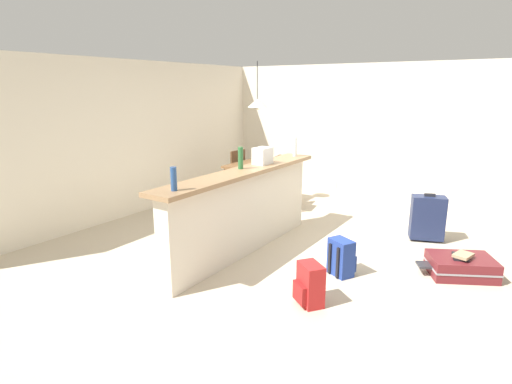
{
  "coord_description": "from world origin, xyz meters",
  "views": [
    {
      "loc": [
        -4.65,
        -2.42,
        2.07
      ],
      "look_at": [
        -0.07,
        0.62,
        0.69
      ],
      "focal_mm": 29.2,
      "sensor_mm": 36.0,
      "label": 1
    }
  ],
  "objects_px": {
    "backpack_blue": "(341,258)",
    "backpack_red": "(310,285)",
    "bottle_blue": "(174,179)",
    "grocery_bag": "(263,156)",
    "bottle_green": "(241,158)",
    "dining_table": "(257,169)",
    "pendant_lamp": "(257,103)",
    "book_stack": "(462,256)",
    "dining_chair_near_partition": "(282,180)",
    "dining_chair_far_side": "(234,171)",
    "bottle_clear": "(295,147)",
    "suitcase_flat_maroon": "(461,266)",
    "suitcase_upright_navy": "(427,217)"
  },
  "relations": [
    {
      "from": "dining_chair_near_partition",
      "to": "pendant_lamp",
      "type": "height_order",
      "value": "pendant_lamp"
    },
    {
      "from": "suitcase_upright_navy",
      "to": "bottle_blue",
      "type": "bearing_deg",
      "value": 148.68
    },
    {
      "from": "bottle_green",
      "to": "dining_chair_near_partition",
      "type": "xyz_separation_m",
      "value": [
        1.91,
        0.5,
        -0.7
      ]
    },
    {
      "from": "backpack_red",
      "to": "dining_table",
      "type": "bearing_deg",
      "value": 41.34
    },
    {
      "from": "suitcase_upright_navy",
      "to": "backpack_blue",
      "type": "xyz_separation_m",
      "value": [
        -1.69,
        0.56,
        -0.13
      ]
    },
    {
      "from": "grocery_bag",
      "to": "backpack_blue",
      "type": "bearing_deg",
      "value": -107.38
    },
    {
      "from": "backpack_red",
      "to": "suitcase_flat_maroon",
      "type": "bearing_deg",
      "value": -36.78
    },
    {
      "from": "dining_table",
      "to": "book_stack",
      "type": "bearing_deg",
      "value": -109.79
    },
    {
      "from": "bottle_green",
      "to": "dining_table",
      "type": "xyz_separation_m",
      "value": [
        1.99,
        1.07,
        -0.57
      ]
    },
    {
      "from": "dining_table",
      "to": "suitcase_flat_maroon",
      "type": "bearing_deg",
      "value": -109.26
    },
    {
      "from": "dining_chair_near_partition",
      "to": "backpack_red",
      "type": "xyz_separation_m",
      "value": [
        -2.68,
        -1.87,
        -0.31
      ]
    },
    {
      "from": "grocery_bag",
      "to": "dining_chair_near_partition",
      "type": "distance_m",
      "value": 1.7
    },
    {
      "from": "dining_table",
      "to": "dining_chair_near_partition",
      "type": "bearing_deg",
      "value": -98.99
    },
    {
      "from": "grocery_bag",
      "to": "backpack_blue",
      "type": "distance_m",
      "value": 1.71
    },
    {
      "from": "dining_chair_near_partition",
      "to": "backpack_red",
      "type": "distance_m",
      "value": 3.29
    },
    {
      "from": "pendant_lamp",
      "to": "book_stack",
      "type": "height_order",
      "value": "pendant_lamp"
    },
    {
      "from": "bottle_blue",
      "to": "suitcase_upright_navy",
      "type": "bearing_deg",
      "value": -31.32
    },
    {
      "from": "bottle_blue",
      "to": "pendant_lamp",
      "type": "bearing_deg",
      "value": 19.56
    },
    {
      "from": "dining_chair_near_partition",
      "to": "suitcase_upright_navy",
      "type": "height_order",
      "value": "dining_chair_near_partition"
    },
    {
      "from": "bottle_clear",
      "to": "backpack_blue",
      "type": "height_order",
      "value": "bottle_clear"
    },
    {
      "from": "backpack_blue",
      "to": "bottle_blue",
      "type": "bearing_deg",
      "value": 135.93
    },
    {
      "from": "grocery_bag",
      "to": "suitcase_upright_navy",
      "type": "distance_m",
      "value": 2.43
    },
    {
      "from": "bottle_green",
      "to": "dining_table",
      "type": "distance_m",
      "value": 2.33
    },
    {
      "from": "dining_chair_near_partition",
      "to": "book_stack",
      "type": "distance_m",
      "value": 3.25
    },
    {
      "from": "bottle_blue",
      "to": "grocery_bag",
      "type": "height_order",
      "value": "bottle_blue"
    },
    {
      "from": "bottle_blue",
      "to": "book_stack",
      "type": "xyz_separation_m",
      "value": [
        1.99,
        -2.4,
        -0.95
      ]
    },
    {
      "from": "bottle_clear",
      "to": "dining_chair_near_partition",
      "type": "height_order",
      "value": "bottle_clear"
    },
    {
      "from": "dining_chair_near_partition",
      "to": "suitcase_flat_maroon",
      "type": "xyz_separation_m",
      "value": [
        -1.16,
        -3.01,
        -0.41
      ]
    },
    {
      "from": "dining_chair_near_partition",
      "to": "backpack_red",
      "type": "relative_size",
      "value": 2.21
    },
    {
      "from": "pendant_lamp",
      "to": "bottle_blue",
      "type": "bearing_deg",
      "value": -160.44
    },
    {
      "from": "dining_table",
      "to": "backpack_blue",
      "type": "distance_m",
      "value": 3.17
    },
    {
      "from": "bottle_blue",
      "to": "dining_chair_far_side",
      "type": "xyz_separation_m",
      "value": [
        3.37,
        1.77,
        -0.68
      ]
    },
    {
      "from": "bottle_blue",
      "to": "suitcase_flat_maroon",
      "type": "height_order",
      "value": "bottle_blue"
    },
    {
      "from": "suitcase_upright_navy",
      "to": "dining_table",
      "type": "bearing_deg",
      "value": 84.6
    },
    {
      "from": "bottle_clear",
      "to": "suitcase_upright_navy",
      "type": "relative_size",
      "value": 0.42
    },
    {
      "from": "bottle_clear",
      "to": "pendant_lamp",
      "type": "distance_m",
      "value": 1.46
    },
    {
      "from": "grocery_bag",
      "to": "dining_table",
      "type": "xyz_separation_m",
      "value": [
        1.56,
        1.11,
        -0.54
      ]
    },
    {
      "from": "bottle_green",
      "to": "bottle_clear",
      "type": "xyz_separation_m",
      "value": [
        1.23,
        -0.1,
        0.0
      ]
    },
    {
      "from": "bottle_green",
      "to": "dining_table",
      "type": "height_order",
      "value": "bottle_green"
    },
    {
      "from": "backpack_blue",
      "to": "backpack_red",
      "type": "bearing_deg",
      "value": 179.99
    },
    {
      "from": "bottle_clear",
      "to": "suitcase_flat_maroon",
      "type": "height_order",
      "value": "bottle_clear"
    },
    {
      "from": "bottle_blue",
      "to": "dining_chair_far_side",
      "type": "height_order",
      "value": "bottle_blue"
    },
    {
      "from": "bottle_green",
      "to": "dining_chair_near_partition",
      "type": "relative_size",
      "value": 0.3
    },
    {
      "from": "suitcase_flat_maroon",
      "to": "suitcase_upright_navy",
      "type": "bearing_deg",
      "value": 30.94
    },
    {
      "from": "suitcase_flat_maroon",
      "to": "backpack_red",
      "type": "bearing_deg",
      "value": 143.22
    },
    {
      "from": "dining_chair_far_side",
      "to": "book_stack",
      "type": "relative_size",
      "value": 3.48
    },
    {
      "from": "pendant_lamp",
      "to": "suitcase_upright_navy",
      "type": "bearing_deg",
      "value": -94.65
    },
    {
      "from": "suitcase_upright_navy",
      "to": "backpack_blue",
      "type": "height_order",
      "value": "suitcase_upright_navy"
    },
    {
      "from": "dining_table",
      "to": "dining_chair_near_partition",
      "type": "relative_size",
      "value": 1.18
    },
    {
      "from": "dining_table",
      "to": "backpack_red",
      "type": "height_order",
      "value": "dining_table"
    }
  ]
}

